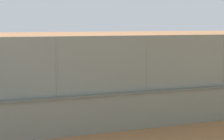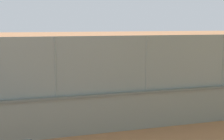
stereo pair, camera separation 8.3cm
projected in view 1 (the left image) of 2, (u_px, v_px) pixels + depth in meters
The scene contains 4 objects.
ground_plane at pixel (91, 72), 24.61m from camera, with size 260.00×260.00×0.00m, color #A36B42.
player_baseline_waiting at pixel (91, 63), 22.05m from camera, with size 1.14×0.80×1.63m.
player_near_wall_returning at pixel (35, 68), 19.84m from camera, with size 1.04×0.71×1.60m.
sports_ball at pixel (109, 61), 21.47m from camera, with size 0.09×0.09×0.09m, color #3399D8.
Camera 1 is at (6.91, 23.41, 3.50)m, focal length 53.56 mm.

